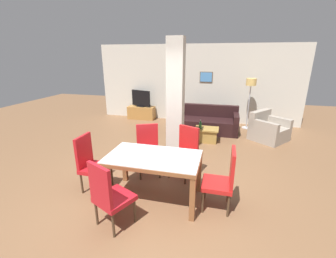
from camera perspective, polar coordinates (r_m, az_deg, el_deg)
name	(u,v)px	position (r m, az deg, el deg)	size (l,w,h in m)	color
ground_plane	(154,197)	(4.04, -3.52, -16.87)	(18.00, 18.00, 0.00)	brown
back_wall	(196,84)	(8.22, 7.03, 11.31)	(7.20, 0.09, 2.70)	beige
divider_pillar	(175,101)	(5.10, 1.91, 7.24)	(0.36, 0.33, 2.70)	beige
dining_table	(153,165)	(3.72, -3.70, -9.18)	(1.51, 0.89, 0.78)	brown
dining_chair_head_right	(223,178)	(3.61, 13.84, -12.04)	(0.46, 0.46, 1.01)	red
dining_chair_far_left	(148,148)	(4.57, -5.06, -4.92)	(0.61, 0.61, 1.01)	red
dining_chair_far_right	(185,151)	(4.44, 4.43, -5.58)	(0.60, 0.60, 1.01)	red
dining_chair_near_left	(109,194)	(3.26, -14.80, -15.69)	(0.61, 0.61, 1.01)	red
dining_chair_head_left	(91,162)	(4.23, -18.97, -7.85)	(0.46, 0.46, 1.01)	red
sofa	(204,123)	(7.25, 9.24, 1.64)	(2.05, 0.87, 0.80)	black
armchair	(268,130)	(7.01, 24.05, -0.29)	(1.20, 1.20, 0.81)	#A19688
coffee_table	(206,135)	(6.40, 9.73, -1.39)	(0.65, 0.48, 0.39)	#A17B3A
bottle	(200,125)	(6.24, 8.20, 0.92)	(0.08, 0.08, 0.25)	#194C23
tv_stand	(141,113)	(8.64, -6.76, 4.14)	(1.01, 0.40, 0.48)	#AB7538
tv_screen	(141,99)	(8.52, -6.89, 7.64)	(0.79, 0.30, 0.61)	black
floor_lamp	(251,87)	(7.69, 20.27, 10.02)	(0.31, 0.31, 1.63)	#B7B7BC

